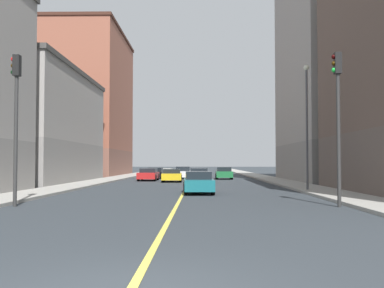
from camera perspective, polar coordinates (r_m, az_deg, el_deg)
name	(u,v)px	position (r m, az deg, el deg)	size (l,w,h in m)	color
sidewalk_left	(263,177)	(56.19, 8.74, -4.08)	(2.75, 168.00, 0.15)	#9E9B93
sidewalk_right	(120,177)	(56.49, -8.79, -4.07)	(2.75, 168.00, 0.15)	#9E9B93
lane_center_stripe	(192,178)	(55.69, -0.05, -4.19)	(0.16, 154.00, 0.01)	#E5D14C
building_left_mid	(349,60)	(49.41, 18.74, 9.77)	(12.13, 18.03, 24.13)	gray
building_right_midblock	(16,127)	(45.53, -20.76, 2.01)	(12.13, 20.22, 10.29)	gray
building_right_distant	(81,104)	(67.98, -13.43, 4.76)	(12.13, 19.73, 20.23)	brown
traffic_light_left_near	(338,107)	(20.40, 17.47, 4.31)	(0.40, 0.32, 6.47)	#2D2D2D
traffic_light_right_near	(16,109)	(21.06, -20.82, 4.07)	(0.40, 0.32, 6.42)	#2D2D2D
street_lamp_left_near	(307,115)	(30.37, 13.92, 3.53)	(0.36, 0.36, 7.94)	#4C4C51
car_silver	(199,176)	(41.77, 0.88, -3.93)	(1.81, 4.27, 1.34)	silver
car_white	(183,173)	(53.51, -1.13, -3.56)	(1.88, 4.53, 1.39)	white
car_green	(224,173)	(51.92, 3.94, -3.62)	(1.85, 4.02, 1.35)	#1E6B38
car_red	(148,174)	(47.82, -5.37, -3.74)	(1.90, 4.61, 1.26)	red
car_teal	(198,183)	(27.70, 0.79, -4.80)	(1.90, 4.26, 1.32)	#196670
car_yellow	(172,175)	(44.66, -2.48, -3.87)	(1.99, 4.52, 1.24)	gold
car_black	(156,173)	(54.89, -4.47, -3.56)	(1.86, 4.50, 1.27)	black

